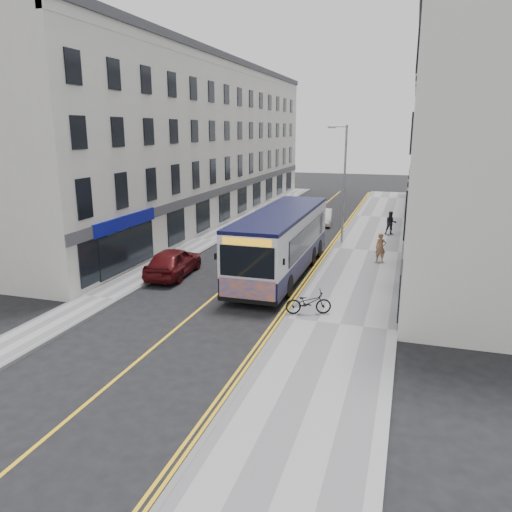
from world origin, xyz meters
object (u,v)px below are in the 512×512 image
Objects in this scene: bicycle at (308,302)px; pedestrian_far at (391,223)px; pedestrian_near at (381,248)px; car_maroon at (173,262)px; city_bus at (282,240)px; streetlamp at (343,180)px; car_white at (323,217)px.

pedestrian_far is at bearing -27.96° from bicycle.
car_maroon is at bearing -168.70° from pedestrian_near.
city_bus reaches higher than bicycle.
streetlamp is 4.67× the size of pedestrian_near.
bicycle is at bearing -88.96° from car_white.
pedestrian_far reaches higher than car_maroon.
city_bus is 15.23m from car_white.
car_maroon reaches higher than bicycle.
city_bus is at bearing -160.88° from pedestrian_near.
car_white reaches higher than bicycle.
pedestrian_far is 0.45× the size of car_white.
city_bus reaches higher than pedestrian_near.
car_white is 0.83× the size of car_maroon.
city_bus is at bearing 4.78° from bicycle.
car_maroon is at bearing 45.27° from bicycle.
streetlamp is at bearing 76.47° from city_bus.
pedestrian_far is 0.37× the size of car_maroon.
streetlamp is 2.08× the size of car_white.
car_maroon is at bearing -159.37° from city_bus.
pedestrian_near is at bearing -58.34° from streetlamp.
bicycle is 0.51× the size of car_white.
pedestrian_far reaches higher than pedestrian_near.
pedestrian_far is (5.26, 12.09, -0.93)m from city_bus.
car_white is (-2.99, 21.04, 0.00)m from bicycle.
bicycle is at bearing -121.43° from pedestrian_near.
pedestrian_near is 12.06m from car_maroon.
car_maroon is at bearing -139.69° from pedestrian_far.
streetlamp reaches higher than pedestrian_far.
streetlamp is 13.57m from car_maroon.
streetlamp is 7.93m from car_white.
pedestrian_far is at bearing -36.01° from car_white.
car_maroon is at bearing -125.35° from streetlamp.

